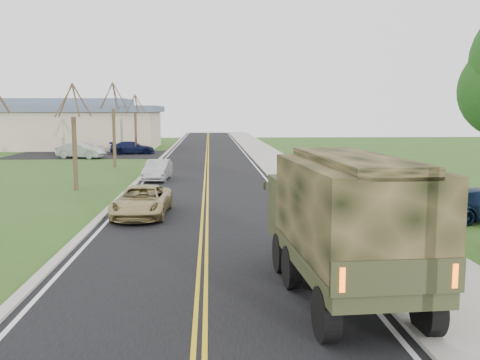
{
  "coord_description": "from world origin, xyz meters",
  "views": [
    {
      "loc": [
        0.21,
        -7.03,
        4.25
      ],
      "look_at": [
        1.3,
        11.92,
        1.8
      ],
      "focal_mm": 40.0,
      "sensor_mm": 36.0,
      "label": 1
    }
  ],
  "objects": [
    {
      "name": "lot_car_silver",
      "position": [
        -11.42,
        42.0,
        0.72
      ],
      "size": [
        4.66,
        2.91,
        1.45
      ],
      "primitive_type": "imported",
      "rotation": [
        0.0,
        0.0,
        1.23
      ],
      "color": "#9D9DA2",
      "rests_on": "ground"
    },
    {
      "name": "road",
      "position": [
        0.0,
        40.0,
        0.01
      ],
      "size": [
        8.0,
        120.0,
        0.01
      ],
      "primitive_type": "cube",
      "color": "black",
      "rests_on": "ground"
    },
    {
      "name": "lot_car_navy",
      "position": [
        -7.46,
        46.62,
        0.64
      ],
      "size": [
        4.54,
        2.17,
        1.28
      ],
      "primitive_type": "imported",
      "rotation": [
        0.0,
        0.0,
        1.66
      ],
      "color": "#0F1639",
      "rests_on": "ground"
    },
    {
      "name": "curb_left",
      "position": [
        -4.15,
        40.0,
        0.05
      ],
      "size": [
        0.3,
        120.0,
        0.1
      ],
      "primitive_type": "cube",
      "color": "#9E998E",
      "rests_on": "ground"
    },
    {
      "name": "curb_right",
      "position": [
        4.15,
        40.0,
        0.06
      ],
      "size": [
        0.3,
        120.0,
        0.12
      ],
      "primitive_type": "cube",
      "color": "#9E998E",
      "rests_on": "ground"
    },
    {
      "name": "sedan_silver",
      "position": [
        -3.0,
        25.99,
        0.63
      ],
      "size": [
        1.62,
        3.91,
        1.26
      ],
      "primitive_type": "imported",
      "rotation": [
        0.0,
        0.0,
        -0.07
      ],
      "color": "#A8A9AD",
      "rests_on": "ground"
    },
    {
      "name": "sidewalk_right",
      "position": [
        5.9,
        40.0,
        0.05
      ],
      "size": [
        3.2,
        120.0,
        0.1
      ],
      "primitive_type": "cube",
      "color": "#9E998E",
      "rests_on": "ground"
    },
    {
      "name": "lot_car_dark",
      "position": [
        -12.99,
        47.93,
        0.59
      ],
      "size": [
        3.61,
        1.76,
        1.19
      ],
      "primitive_type": "imported",
      "rotation": [
        0.0,
        0.0,
        1.68
      ],
      "color": "black",
      "rests_on": "ground"
    },
    {
      "name": "military_truck",
      "position": [
        3.21,
        4.66,
        1.9
      ],
      "size": [
        2.68,
        6.79,
        3.32
      ],
      "rotation": [
        0.0,
        0.0,
        0.06
      ],
      "color": "black",
      "rests_on": "ground"
    },
    {
      "name": "bare_tree_b",
      "position": [
        -7.0,
        22.0,
        2.48
      ],
      "size": [
        1.83,
        2.14,
        5.73
      ],
      "color": "#38281C",
      "rests_on": "ground"
    },
    {
      "name": "commercial_building",
      "position": [
        -15.98,
        55.97,
        2.69
      ],
      "size": [
        25.5,
        21.5,
        5.65
      ],
      "color": "tan",
      "rests_on": "ground"
    },
    {
      "name": "bare_tree_d",
      "position": [
        -7.0,
        46.0,
        2.55
      ],
      "size": [
        1.88,
        2.2,
        5.91
      ],
      "color": "#38281C",
      "rests_on": "ground"
    },
    {
      "name": "bare_tree_c",
      "position": [
        -7.0,
        34.0,
        2.78
      ],
      "size": [
        2.04,
        2.39,
        6.42
      ],
      "color": "#38281C",
      "rests_on": "ground"
    },
    {
      "name": "suv_champagne",
      "position": [
        -2.54,
        14.55,
        0.62
      ],
      "size": [
        2.22,
        4.52,
        1.24
      ],
      "primitive_type": "imported",
      "rotation": [
        0.0,
        0.0,
        -0.04
      ],
      "color": "tan",
      "rests_on": "ground"
    }
  ]
}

